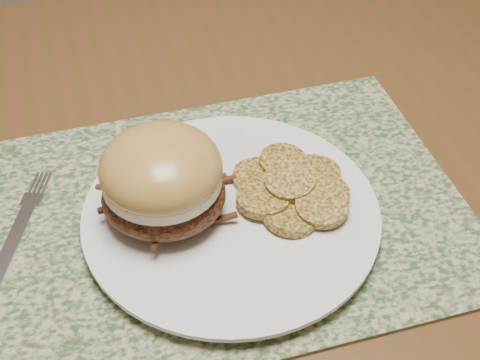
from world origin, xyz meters
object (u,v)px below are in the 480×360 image
(dinner_plate, at_px, (231,216))
(fork, at_px, (17,232))
(dining_table, at_px, (159,270))
(pork_sandwich, at_px, (162,179))

(dinner_plate, height_order, fork, dinner_plate)
(dining_table, xyz_separation_m, fork, (-0.12, 0.01, 0.09))
(dining_table, distance_m, fork, 0.15)
(fork, bearing_deg, pork_sandwich, 11.39)
(dining_table, xyz_separation_m, dinner_plate, (0.07, -0.03, 0.09))
(dinner_plate, distance_m, fork, 0.20)
(dining_table, relative_size, dinner_plate, 5.77)
(dining_table, bearing_deg, fork, 174.96)
(dining_table, height_order, pork_sandwich, pork_sandwich)
(dinner_plate, distance_m, pork_sandwich, 0.08)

